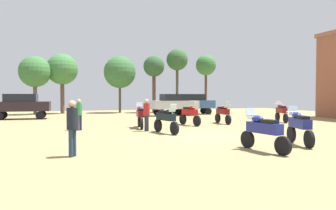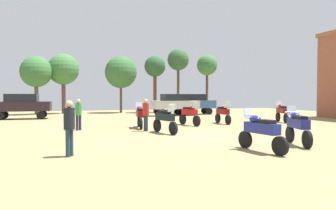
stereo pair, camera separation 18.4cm
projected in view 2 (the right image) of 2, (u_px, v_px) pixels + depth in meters
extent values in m
cube|color=#968354|center=(196.00, 136.00, 14.83)|extent=(44.00, 52.00, 0.02)
cylinder|color=black|center=(290.00, 134.00, 12.82)|extent=(0.30, 0.66, 0.65)
cylinder|color=black|center=(307.00, 139.00, 11.29)|extent=(0.30, 0.66, 0.65)
cube|color=navy|center=(298.00, 123.00, 12.04)|extent=(0.71, 1.35, 0.36)
ellipsoid|color=navy|center=(295.00, 116.00, 12.32)|extent=(0.44, 0.55, 0.24)
cube|color=black|center=(301.00, 118.00, 11.81)|extent=(0.45, 0.62, 0.12)
cube|color=silver|center=(292.00, 111.00, 12.64)|extent=(0.39, 0.25, 0.39)
cylinder|color=#B7B7BC|center=(293.00, 112.00, 12.55)|extent=(0.60, 0.21, 0.04)
cylinder|color=black|center=(278.00, 117.00, 22.92)|extent=(0.30, 0.66, 0.66)
cylinder|color=black|center=(286.00, 118.00, 21.46)|extent=(0.30, 0.66, 0.66)
cube|color=maroon|center=(282.00, 110.00, 22.18)|extent=(0.69, 1.29, 0.36)
ellipsoid|color=maroon|center=(280.00, 106.00, 22.44)|extent=(0.44, 0.55, 0.24)
cube|color=black|center=(283.00, 107.00, 21.95)|extent=(0.44, 0.62, 0.12)
cube|color=silver|center=(279.00, 104.00, 22.75)|extent=(0.39, 0.25, 0.39)
cylinder|color=#B7B7BC|center=(279.00, 104.00, 22.66)|extent=(0.61, 0.21, 0.04)
cylinder|color=black|center=(173.00, 128.00, 15.12)|extent=(0.27, 0.66, 0.65)
cylinder|color=black|center=(157.00, 126.00, 16.45)|extent=(0.27, 0.66, 0.65)
cube|color=black|center=(165.00, 117.00, 15.77)|extent=(0.67, 1.38, 0.36)
ellipsoid|color=black|center=(168.00, 111.00, 15.51)|extent=(0.43, 0.54, 0.24)
cube|color=black|center=(162.00, 112.00, 15.96)|extent=(0.43, 0.62, 0.12)
cube|color=silver|center=(172.00, 108.00, 15.22)|extent=(0.39, 0.23, 0.39)
cylinder|color=#B7B7BC|center=(170.00, 109.00, 15.31)|extent=(0.61, 0.18, 0.04)
cylinder|color=black|center=(245.00, 139.00, 11.41)|extent=(0.22, 0.63, 0.62)
cylinder|color=black|center=(280.00, 146.00, 9.95)|extent=(0.22, 0.63, 0.62)
cube|color=navy|center=(262.00, 128.00, 10.67)|extent=(0.58, 1.43, 0.36)
ellipsoid|color=navy|center=(255.00, 119.00, 10.94)|extent=(0.39, 0.53, 0.24)
cube|color=black|center=(267.00, 122.00, 10.44)|extent=(0.39, 0.60, 0.12)
cube|color=silver|center=(248.00, 113.00, 11.24)|extent=(0.38, 0.21, 0.39)
cylinder|color=#B7B7BC|center=(250.00, 115.00, 11.15)|extent=(0.62, 0.14, 0.04)
cylinder|color=black|center=(139.00, 121.00, 19.08)|extent=(0.21, 0.66, 0.65)
cylinder|color=black|center=(141.00, 124.00, 17.52)|extent=(0.21, 0.66, 0.65)
cube|color=maroon|center=(140.00, 114.00, 18.28)|extent=(0.54, 1.38, 0.36)
ellipsoid|color=maroon|center=(139.00, 109.00, 18.57)|extent=(0.38, 0.52, 0.24)
cube|color=black|center=(140.00, 110.00, 18.04)|extent=(0.37, 0.59, 0.12)
cube|color=silver|center=(139.00, 105.00, 18.90)|extent=(0.38, 0.20, 0.39)
cylinder|color=#B7B7BC|center=(139.00, 106.00, 18.80)|extent=(0.62, 0.12, 0.04)
cylinder|color=black|center=(197.00, 121.00, 19.29)|extent=(0.28, 0.68, 0.67)
cylinder|color=black|center=(183.00, 119.00, 20.55)|extent=(0.28, 0.68, 0.67)
cube|color=#AD1414|center=(189.00, 112.00, 19.90)|extent=(0.66, 1.32, 0.36)
ellipsoid|color=#AD1414|center=(192.00, 108.00, 19.65)|extent=(0.43, 0.54, 0.24)
cube|color=black|center=(187.00, 108.00, 20.08)|extent=(0.43, 0.62, 0.12)
cube|color=silver|center=(195.00, 105.00, 19.38)|extent=(0.39, 0.24, 0.39)
cylinder|color=#B7B7BC|center=(194.00, 106.00, 19.46)|extent=(0.61, 0.19, 0.04)
cylinder|color=black|center=(228.00, 120.00, 20.35)|extent=(0.12, 0.64, 0.64)
cylinder|color=black|center=(218.00, 118.00, 21.76)|extent=(0.12, 0.64, 0.64)
cube|color=maroon|center=(223.00, 111.00, 21.04)|extent=(0.36, 1.26, 0.36)
ellipsoid|color=maroon|center=(225.00, 107.00, 20.76)|extent=(0.32, 0.48, 0.24)
cube|color=black|center=(221.00, 108.00, 21.24)|extent=(0.30, 0.56, 0.12)
cube|color=silver|center=(227.00, 105.00, 20.45)|extent=(0.36, 0.15, 0.39)
cylinder|color=#B7B7BC|center=(226.00, 106.00, 20.54)|extent=(0.62, 0.04, 0.04)
cylinder|color=black|center=(0.00, 116.00, 24.01)|extent=(0.65, 0.25, 0.64)
cylinder|color=black|center=(4.00, 115.00, 25.40)|extent=(0.65, 0.25, 0.64)
cylinder|color=black|center=(41.00, 115.00, 24.78)|extent=(0.65, 0.25, 0.64)
cylinder|color=black|center=(43.00, 114.00, 26.17)|extent=(0.65, 0.25, 0.64)
cube|color=black|center=(22.00, 106.00, 25.07)|extent=(4.37, 1.98, 0.75)
cube|color=black|center=(22.00, 98.00, 25.05)|extent=(2.43, 1.68, 0.61)
cylinder|color=black|center=(163.00, 113.00, 28.06)|extent=(0.65, 0.25, 0.64)
cylinder|color=black|center=(158.00, 112.00, 29.41)|extent=(0.65, 0.25, 0.64)
cylinder|color=black|center=(193.00, 112.00, 29.08)|extent=(0.65, 0.25, 0.64)
cylinder|color=black|center=(186.00, 111.00, 30.43)|extent=(0.65, 0.25, 0.64)
cube|color=#A9B0B3|center=(175.00, 105.00, 29.22)|extent=(4.38, 2.00, 0.75)
cube|color=black|center=(175.00, 97.00, 29.20)|extent=(2.44, 1.69, 0.61)
cylinder|color=black|center=(180.00, 112.00, 30.21)|extent=(0.66, 0.27, 0.64)
cylinder|color=black|center=(177.00, 111.00, 31.62)|extent=(0.66, 0.27, 0.64)
cylinder|color=black|center=(209.00, 111.00, 30.85)|extent=(0.66, 0.27, 0.64)
cylinder|color=black|center=(204.00, 111.00, 32.26)|extent=(0.66, 0.27, 0.64)
cube|color=#345E9A|center=(193.00, 104.00, 31.21)|extent=(4.44, 2.17, 0.75)
cube|color=black|center=(193.00, 97.00, 31.19)|extent=(2.49, 1.78, 0.61)
cylinder|color=#262440|center=(77.00, 123.00, 17.07)|extent=(0.14, 0.14, 0.82)
cylinder|color=#262440|center=(80.00, 123.00, 17.18)|extent=(0.14, 0.14, 0.82)
cylinder|color=#30853F|center=(78.00, 109.00, 17.10)|extent=(0.44, 0.44, 0.65)
sphere|color=tan|center=(78.00, 101.00, 17.09)|extent=(0.22, 0.22, 0.22)
cylinder|color=#253542|center=(145.00, 123.00, 16.80)|extent=(0.14, 0.14, 0.82)
cylinder|color=#253542|center=(147.00, 123.00, 16.66)|extent=(0.14, 0.14, 0.82)
cylinder|color=#AC2221|center=(146.00, 109.00, 16.70)|extent=(0.42, 0.42, 0.65)
sphere|color=tan|center=(146.00, 101.00, 16.69)|extent=(0.22, 0.22, 0.22)
cylinder|color=#203547|center=(68.00, 143.00, 9.75)|extent=(0.14, 0.14, 0.85)
cylinder|color=#203547|center=(71.00, 143.00, 9.91)|extent=(0.14, 0.14, 0.85)
cylinder|color=black|center=(69.00, 119.00, 9.81)|extent=(0.47, 0.47, 0.67)
sphere|color=tan|center=(69.00, 104.00, 9.79)|extent=(0.23, 0.23, 0.23)
cylinder|color=brown|center=(121.00, 96.00, 34.03)|extent=(0.26, 0.26, 3.58)
sphere|color=#376936|center=(121.00, 72.00, 33.95)|extent=(3.42, 3.42, 3.42)
cylinder|color=brown|center=(36.00, 97.00, 30.97)|extent=(0.36, 0.36, 3.51)
sphere|color=#3A6F38|center=(36.00, 72.00, 30.89)|extent=(3.04, 3.04, 3.04)
cylinder|color=#4C462D|center=(178.00, 88.00, 35.12)|extent=(0.30, 0.30, 5.28)
sphere|color=#325A2E|center=(178.00, 60.00, 35.02)|extent=(2.38, 2.38, 2.38)
cylinder|color=brown|center=(64.00, 95.00, 32.55)|extent=(0.40, 0.40, 3.84)
sphere|color=#3D753C|center=(63.00, 69.00, 32.47)|extent=(3.16, 3.16, 3.16)
cylinder|color=brown|center=(155.00, 92.00, 34.27)|extent=(0.37, 0.37, 4.51)
sphere|color=#2F552F|center=(155.00, 66.00, 34.18)|extent=(2.27, 2.27, 2.27)
cylinder|color=brown|center=(207.00, 91.00, 36.80)|extent=(0.30, 0.30, 4.84)
sphere|color=#396E35|center=(207.00, 65.00, 36.71)|extent=(2.37, 2.37, 2.37)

